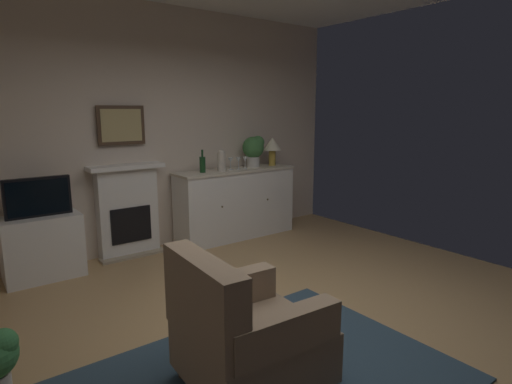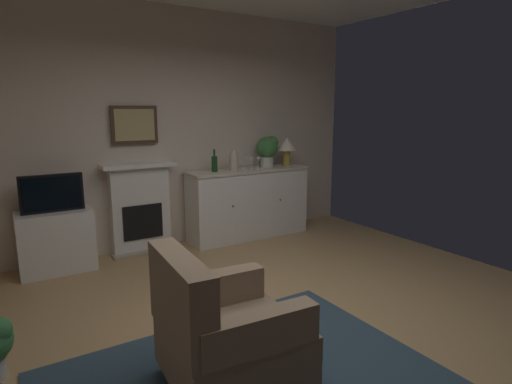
# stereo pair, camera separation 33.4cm
# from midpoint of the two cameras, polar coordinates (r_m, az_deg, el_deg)

# --- Properties ---
(ground_plane) EXTENTS (5.48, 5.36, 0.10)m
(ground_plane) POSITION_cam_midpoint_polar(r_m,az_deg,el_deg) (3.59, 7.91, -18.62)
(ground_plane) COLOR tan
(ground_plane) RESTS_ON ground
(wall_rear) EXTENTS (5.48, 0.06, 2.97)m
(wall_rear) POSITION_cam_midpoint_polar(r_m,az_deg,el_deg) (5.42, -10.06, 8.37)
(wall_rear) COLOR beige
(wall_rear) RESTS_ON ground_plane
(area_rug) EXTENTS (2.45, 1.76, 0.02)m
(area_rug) POSITION_cam_midpoint_polar(r_m,az_deg,el_deg) (2.94, 2.18, -24.64)
(area_rug) COLOR #2D4251
(area_rug) RESTS_ON ground_plane
(fireplace_unit) EXTENTS (0.87, 0.30, 1.10)m
(fireplace_unit) POSITION_cam_midpoint_polar(r_m,az_deg,el_deg) (5.28, -13.72, -2.11)
(fireplace_unit) COLOR white
(fireplace_unit) RESTS_ON ground_plane
(framed_picture) EXTENTS (0.55, 0.04, 0.45)m
(framed_picture) POSITION_cam_midpoint_polar(r_m,az_deg,el_deg) (5.19, -14.39, 8.81)
(framed_picture) COLOR #473323
(sideboard_cabinet) EXTENTS (1.71, 0.49, 0.94)m
(sideboard_cabinet) POSITION_cam_midpoint_polar(r_m,az_deg,el_deg) (5.74, 0.63, -1.51)
(sideboard_cabinet) COLOR white
(sideboard_cabinet) RESTS_ON ground_plane
(table_lamp) EXTENTS (0.26, 0.26, 0.40)m
(table_lamp) POSITION_cam_midpoint_polar(r_m,az_deg,el_deg) (5.99, 5.80, 6.21)
(table_lamp) COLOR #B79338
(table_lamp) RESTS_ON sideboard_cabinet
(wine_bottle) EXTENTS (0.08, 0.08, 0.29)m
(wine_bottle) POSITION_cam_midpoint_polar(r_m,az_deg,el_deg) (5.39, -3.90, 3.86)
(wine_bottle) COLOR #193F1E
(wine_bottle) RESTS_ON sideboard_cabinet
(wine_glass_left) EXTENTS (0.07, 0.07, 0.16)m
(wine_glass_left) POSITION_cam_midpoint_polar(r_m,az_deg,el_deg) (5.59, -0.03, 4.29)
(wine_glass_left) COLOR silver
(wine_glass_left) RESTS_ON sideboard_cabinet
(wine_glass_center) EXTENTS (0.07, 0.07, 0.16)m
(wine_glass_center) POSITION_cam_midpoint_polar(r_m,az_deg,el_deg) (5.63, 1.06, 4.33)
(wine_glass_center) COLOR silver
(wine_glass_center) RESTS_ON sideboard_cabinet
(wine_glass_right) EXTENTS (0.07, 0.07, 0.16)m
(wine_glass_right) POSITION_cam_midpoint_polar(r_m,az_deg,el_deg) (5.69, 1.98, 4.40)
(wine_glass_right) COLOR silver
(wine_glass_right) RESTS_ON sideboard_cabinet
(vase_decorative) EXTENTS (0.11, 0.11, 0.28)m
(vase_decorative) POSITION_cam_midpoint_polar(r_m,az_deg,el_deg) (5.47, -1.30, 4.32)
(vase_decorative) COLOR beige
(vase_decorative) RESTS_ON sideboard_cabinet
(tv_cabinet) EXTENTS (0.75, 0.42, 0.66)m
(tv_cabinet) POSITION_cam_midpoint_polar(r_m,az_deg,el_deg) (4.97, -23.76, -6.16)
(tv_cabinet) COLOR white
(tv_cabinet) RESTS_ON ground_plane
(tv_set) EXTENTS (0.62, 0.07, 0.40)m
(tv_set) POSITION_cam_midpoint_polar(r_m,az_deg,el_deg) (4.82, -24.21, -0.18)
(tv_set) COLOR black
(tv_set) RESTS_ON tv_cabinet
(potted_plant_small) EXTENTS (0.30, 0.30, 0.43)m
(potted_plant_small) POSITION_cam_midpoint_polar(r_m,az_deg,el_deg) (5.86, 3.25, 5.91)
(potted_plant_small) COLOR beige
(potted_plant_small) RESTS_ON sideboard_cabinet
(armchair) EXTENTS (0.85, 0.82, 0.92)m
(armchair) POSITION_cam_midpoint_polar(r_m,az_deg,el_deg) (2.70, -0.69, -18.69)
(armchair) COLOR #8C7259
(armchair) RESTS_ON ground_plane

